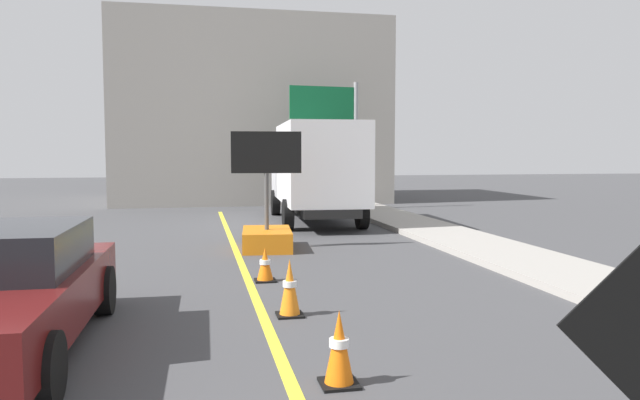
{
  "coord_description": "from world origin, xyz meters",
  "views": [
    {
      "loc": [
        -0.85,
        0.99,
        2.19
      ],
      "look_at": [
        0.53,
        7.74,
        1.66
      ],
      "focal_mm": 33.88,
      "sensor_mm": 36.0,
      "label": 1
    }
  ],
  "objects": [
    {
      "name": "arrow_board_trailer",
      "position": [
        0.72,
        14.75,
        0.48
      ],
      "size": [
        1.6,
        1.9,
        2.7
      ],
      "color": "orange",
      "rests_on": "ground"
    },
    {
      "name": "box_truck",
      "position": [
        2.88,
        19.86,
        1.71
      ],
      "size": [
        2.71,
        7.0,
        3.1
      ],
      "color": "black",
      "rests_on": "ground"
    },
    {
      "name": "highway_guide_sign",
      "position": [
        4.58,
        24.13,
        3.42
      ],
      "size": [
        2.78,
        0.39,
        5.0
      ],
      "color": "gray",
      "rests_on": "ground"
    },
    {
      "name": "far_building_block",
      "position": [
        1.63,
        30.33,
        4.06
      ],
      "size": [
        12.01,
        8.36,
        8.12
      ],
      "primitive_type": "cube",
      "color": "gray",
      "rests_on": "ground"
    },
    {
      "name": "traffic_cone_mid_lane",
      "position": [
        0.44,
        6.41,
        0.36
      ],
      "size": [
        0.36,
        0.36,
        0.72
      ],
      "color": "black",
      "rests_on": "ground"
    },
    {
      "name": "traffic_cone_far_lane",
      "position": [
        0.36,
        8.93,
        0.38
      ],
      "size": [
        0.36,
        0.36,
        0.78
      ],
      "color": "black",
      "rests_on": "ground"
    },
    {
      "name": "traffic_cone_curbside",
      "position": [
        0.28,
        11.21,
        0.29
      ],
      "size": [
        0.36,
        0.36,
        0.59
      ],
      "color": "black",
      "rests_on": "ground"
    }
  ]
}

